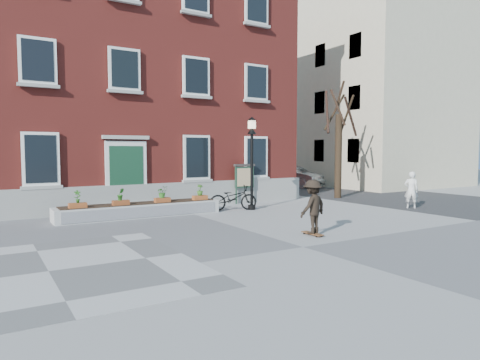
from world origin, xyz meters
TOP-DOWN VIEW (x-y plane):
  - ground at (0.00, 0.00)m, footprint 100.00×100.00m
  - checker_patch at (-6.00, 1.00)m, footprint 6.00×6.00m
  - bicycle at (1.88, 6.81)m, footprint 2.13×1.25m
  - parked_car at (11.17, 14.67)m, footprint 2.83×4.65m
  - bystander at (8.80, 3.34)m, footprint 0.68×0.69m
  - brick_building at (-2.00, 13.98)m, footprint 18.40×10.85m
  - planter_assembly at (-1.99, 7.18)m, footprint 6.20×1.12m
  - bare_tree at (9.01, 8.01)m, footprint 1.83×1.83m
  - side_street at (17.99, 19.78)m, footprint 15.20×36.00m
  - lamp_post at (2.68, 6.62)m, footprint 0.40×0.40m
  - notice_board at (3.56, 8.62)m, footprint 1.10×0.16m
  - skateboarder at (1.22, 1.04)m, footprint 1.13×0.80m

SIDE VIEW (x-z plane):
  - ground at x=0.00m, z-range 0.00..0.00m
  - checker_patch at x=-6.00m, z-range 0.00..0.01m
  - planter_assembly at x=-1.99m, z-range -0.27..0.88m
  - bicycle at x=1.88m, z-range 0.00..1.06m
  - parked_car at x=11.17m, z-range 0.00..1.45m
  - bystander at x=8.80m, z-range 0.00..1.61m
  - skateboarder at x=1.22m, z-range 0.03..1.70m
  - notice_board at x=3.56m, z-range 0.33..2.20m
  - lamp_post at x=2.68m, z-range 0.57..4.50m
  - bare_tree at x=9.01m, z-range -0.29..5.87m
  - brick_building at x=-2.00m, z-range 0.00..12.60m
  - side_street at x=17.99m, z-range -0.23..14.27m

